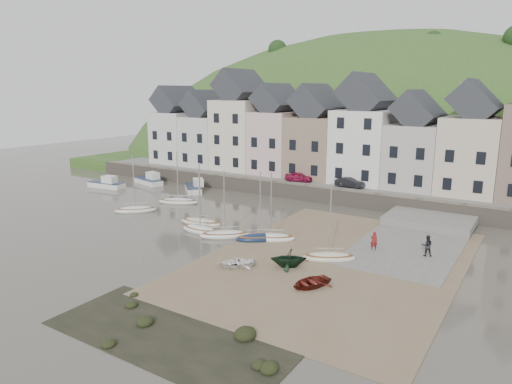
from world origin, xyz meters
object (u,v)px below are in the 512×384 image
Objects in this scene: sailboat_0 at (178,201)px; person_red at (374,241)px; person_dark at (427,246)px; car_left at (299,177)px; rowboat_white at (236,263)px; rowboat_red at (311,282)px; rowboat_green at (289,258)px; car_right at (350,183)px.

sailboat_0 reaches higher than person_red.
person_dark is 0.49× the size of car_left.
person_red reaches higher than rowboat_white.
rowboat_red is 9.22m from person_red.
rowboat_green is at bearing 167.21° from rowboat_red.
person_red is at bearing 107.74° from rowboat_red.
sailboat_0 is 2.25× the size of rowboat_white.
car_left is 6.80m from car_right.
rowboat_green is 0.75× the size of car_right.
person_dark reaches higher than rowboat_white.
car_left is (-10.93, 22.63, 1.44)m from rowboat_green.
sailboat_0 reaches higher than person_dark.
person_red is 0.44× the size of car_right.
rowboat_white is at bearing -36.53° from sailboat_0.
sailboat_0 is 20.30m from car_right.
rowboat_red is 0.83× the size of car_right.
person_red is at bearing -153.03° from car_right.
rowboat_red is (2.92, -2.30, -0.39)m from rowboat_green.
rowboat_white is 0.96× the size of rowboat_red.
car_left is 0.99× the size of car_right.
person_dark is 0.48× the size of car_right.
sailboat_0 reaches higher than rowboat_green.
sailboat_0 is 3.72× the size of person_dark.
person_red is 0.92× the size of person_dark.
rowboat_red is at bearing -28.89° from sailboat_0.
rowboat_red is 25.97m from car_right.
person_dark reaches higher than rowboat_green.
rowboat_green is (3.33, 2.06, 0.41)m from rowboat_white.
person_dark is (11.43, 9.78, 0.62)m from rowboat_white.
sailboat_0 reaches higher than rowboat_white.
sailboat_0 is at bearing -26.28° from person_dark.
rowboat_green reaches higher than rowboat_white.
rowboat_red is 1.87× the size of person_red.
car_right reaches higher than rowboat_white.
rowboat_red is (23.24, -12.83, 0.10)m from sailboat_0.
rowboat_green is (20.32, -10.53, 0.49)m from sailboat_0.
rowboat_red is at bearing 18.53° from rowboat_green.
rowboat_red is (6.25, -0.24, 0.01)m from rowboat_white.
car_left is (-15.08, 15.81, 1.29)m from person_red.
car_left reaches higher than person_red.
person_dark is (5.19, 10.01, 0.61)m from rowboat_red.
person_dark is (3.96, 0.89, 0.07)m from person_red.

